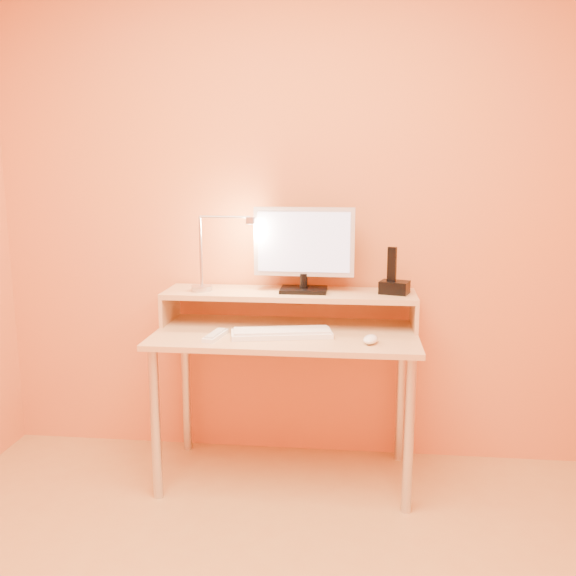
# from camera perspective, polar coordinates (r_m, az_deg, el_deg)

# --- Properties ---
(wall_back) EXTENTS (3.00, 0.04, 2.50)m
(wall_back) POSITION_cam_1_polar(r_m,az_deg,el_deg) (3.09, 0.47, 7.05)
(wall_back) COLOR #CB6D43
(wall_back) RESTS_ON floor
(desk_leg_fl) EXTENTS (0.04, 0.04, 0.69)m
(desk_leg_fl) POSITION_cam_1_polar(r_m,az_deg,el_deg) (2.86, -12.06, -12.17)
(desk_leg_fl) COLOR silver
(desk_leg_fl) RESTS_ON floor
(desk_leg_fr) EXTENTS (0.04, 0.04, 0.69)m
(desk_leg_fr) POSITION_cam_1_polar(r_m,az_deg,el_deg) (2.74, 11.02, -13.20)
(desk_leg_fr) COLOR silver
(desk_leg_fr) RESTS_ON floor
(desk_leg_bl) EXTENTS (0.04, 0.04, 0.69)m
(desk_leg_bl) POSITION_cam_1_polar(r_m,az_deg,el_deg) (3.30, -9.33, -8.87)
(desk_leg_bl) COLOR silver
(desk_leg_bl) RESTS_ON floor
(desk_leg_br) EXTENTS (0.04, 0.04, 0.69)m
(desk_leg_br) POSITION_cam_1_polar(r_m,az_deg,el_deg) (3.20, 10.30, -9.57)
(desk_leg_br) COLOR silver
(desk_leg_br) RESTS_ON floor
(desk_lower) EXTENTS (1.20, 0.60, 0.02)m
(desk_lower) POSITION_cam_1_polar(r_m,az_deg,el_deg) (2.86, -0.20, -4.29)
(desk_lower) COLOR tan
(desk_lower) RESTS_ON floor
(shelf_riser_left) EXTENTS (0.02, 0.30, 0.14)m
(shelf_riser_left) POSITION_cam_1_polar(r_m,az_deg,el_deg) (3.10, -10.80, -1.76)
(shelf_riser_left) COLOR tan
(shelf_riser_left) RESTS_ON desk_lower
(shelf_riser_right) EXTENTS (0.02, 0.30, 0.14)m
(shelf_riser_right) POSITION_cam_1_polar(r_m,az_deg,el_deg) (2.98, 11.50, -2.29)
(shelf_riser_right) COLOR tan
(shelf_riser_right) RESTS_ON desk_lower
(desk_shelf) EXTENTS (1.20, 0.30, 0.02)m
(desk_shelf) POSITION_cam_1_polar(r_m,az_deg,el_deg) (2.97, 0.12, -0.55)
(desk_shelf) COLOR tan
(desk_shelf) RESTS_ON desk_lower
(monitor_foot) EXTENTS (0.22, 0.16, 0.02)m
(monitor_foot) POSITION_cam_1_polar(r_m,az_deg,el_deg) (2.96, 1.45, -0.17)
(monitor_foot) COLOR black
(monitor_foot) RESTS_ON desk_shelf
(monitor_neck) EXTENTS (0.04, 0.04, 0.07)m
(monitor_neck) POSITION_cam_1_polar(r_m,az_deg,el_deg) (2.95, 1.45, 0.67)
(monitor_neck) COLOR black
(monitor_neck) RESTS_ON monitor_foot
(monitor_panel) EXTENTS (0.48, 0.05, 0.32)m
(monitor_panel) POSITION_cam_1_polar(r_m,az_deg,el_deg) (2.93, 1.49, 4.26)
(monitor_panel) COLOR #B7B7BF
(monitor_panel) RESTS_ON monitor_neck
(monitor_back) EXTENTS (0.43, 0.02, 0.28)m
(monitor_back) POSITION_cam_1_polar(r_m,az_deg,el_deg) (2.96, 1.52, 4.31)
(monitor_back) COLOR black
(monitor_back) RESTS_ON monitor_panel
(monitor_screen) EXTENTS (0.43, 0.02, 0.28)m
(monitor_screen) POSITION_cam_1_polar(r_m,az_deg,el_deg) (2.91, 1.45, 4.22)
(monitor_screen) COLOR #B1B8E3
(monitor_screen) RESTS_ON monitor_panel
(lamp_base) EXTENTS (0.10, 0.10, 0.02)m
(lamp_base) POSITION_cam_1_polar(r_m,az_deg,el_deg) (3.01, -7.92, -0.02)
(lamp_base) COLOR silver
(lamp_base) RESTS_ON desk_shelf
(lamp_post) EXTENTS (0.01, 0.01, 0.33)m
(lamp_post) POSITION_cam_1_polar(r_m,az_deg,el_deg) (2.98, -8.01, 3.34)
(lamp_post) COLOR silver
(lamp_post) RESTS_ON lamp_base
(lamp_arm) EXTENTS (0.24, 0.01, 0.01)m
(lamp_arm) POSITION_cam_1_polar(r_m,az_deg,el_deg) (2.94, -5.81, 6.51)
(lamp_arm) COLOR silver
(lamp_arm) RESTS_ON lamp_post
(lamp_head) EXTENTS (0.04, 0.04, 0.03)m
(lamp_head) POSITION_cam_1_polar(r_m,az_deg,el_deg) (2.91, -3.48, 6.22)
(lamp_head) COLOR silver
(lamp_head) RESTS_ON lamp_arm
(lamp_bulb) EXTENTS (0.03, 0.03, 0.00)m
(lamp_bulb) POSITION_cam_1_polar(r_m,az_deg,el_deg) (2.92, -3.48, 5.91)
(lamp_bulb) COLOR #FFEAC6
(lamp_bulb) RESTS_ON lamp_head
(phone_dock) EXTENTS (0.15, 0.13, 0.06)m
(phone_dock) POSITION_cam_1_polar(r_m,az_deg,el_deg) (2.95, 9.75, 0.06)
(phone_dock) COLOR black
(phone_dock) RESTS_ON desk_shelf
(phone_handset) EXTENTS (0.05, 0.04, 0.16)m
(phone_handset) POSITION_cam_1_polar(r_m,az_deg,el_deg) (2.93, 9.52, 2.18)
(phone_handset) COLOR black
(phone_handset) RESTS_ON phone_dock
(phone_led) EXTENTS (0.01, 0.00, 0.04)m
(phone_led) POSITION_cam_1_polar(r_m,az_deg,el_deg) (2.90, 10.69, -0.15)
(phone_led) COLOR #1B4AFF
(phone_led) RESTS_ON phone_dock
(keyboard) EXTENTS (0.47, 0.23, 0.02)m
(keyboard) POSITION_cam_1_polar(r_m,az_deg,el_deg) (2.78, -0.59, -4.23)
(keyboard) COLOR white
(keyboard) RESTS_ON desk_lower
(mouse) EXTENTS (0.08, 0.12, 0.04)m
(mouse) POSITION_cam_1_polar(r_m,az_deg,el_deg) (2.69, 7.59, -4.69)
(mouse) COLOR white
(mouse) RESTS_ON desk_lower
(remote_control) EXTENTS (0.08, 0.20, 0.02)m
(remote_control) POSITION_cam_1_polar(r_m,az_deg,el_deg) (2.78, -6.67, -4.37)
(remote_control) COLOR white
(remote_control) RESTS_ON desk_lower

